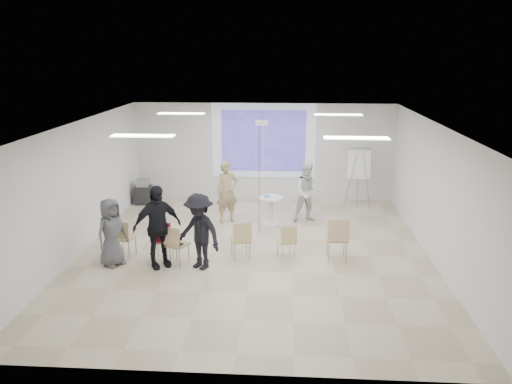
# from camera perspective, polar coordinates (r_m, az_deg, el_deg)

# --- Properties ---
(floor) EXTENTS (8.00, 9.00, 0.10)m
(floor) POSITION_cam_1_polar(r_m,az_deg,el_deg) (11.66, -0.25, -7.24)
(floor) COLOR beige
(floor) RESTS_ON ground
(ceiling) EXTENTS (8.00, 9.00, 0.10)m
(ceiling) POSITION_cam_1_polar(r_m,az_deg,el_deg) (10.83, -0.27, 8.04)
(ceiling) COLOR white
(ceiling) RESTS_ON wall_back
(wall_back) EXTENTS (8.00, 0.10, 3.00)m
(wall_back) POSITION_cam_1_polar(r_m,az_deg,el_deg) (15.56, 0.88, 4.64)
(wall_back) COLOR silver
(wall_back) RESTS_ON floor
(wall_left) EXTENTS (0.10, 9.00, 3.00)m
(wall_left) POSITION_cam_1_polar(r_m,az_deg,el_deg) (12.10, -19.77, 0.44)
(wall_left) COLOR silver
(wall_left) RESTS_ON floor
(wall_right) EXTENTS (0.10, 9.00, 3.00)m
(wall_right) POSITION_cam_1_polar(r_m,az_deg,el_deg) (11.60, 20.12, -0.23)
(wall_right) COLOR silver
(wall_right) RESTS_ON floor
(projection_halo) EXTENTS (3.20, 0.01, 2.30)m
(projection_halo) POSITION_cam_1_polar(r_m,az_deg,el_deg) (15.44, 0.87, 5.87)
(projection_halo) COLOR silver
(projection_halo) RESTS_ON wall_back
(projection_image) EXTENTS (2.60, 0.01, 1.90)m
(projection_image) POSITION_cam_1_polar(r_m,az_deg,el_deg) (15.42, 0.87, 5.86)
(projection_image) COLOR #4035B6
(projection_image) RESTS_ON wall_back
(pedestal_table) EXTENTS (0.78, 0.78, 0.79)m
(pedestal_table) POSITION_cam_1_polar(r_m,az_deg,el_deg) (13.38, 1.68, -1.93)
(pedestal_table) COLOR white
(pedestal_table) RESTS_ON floor
(player_left) EXTENTS (0.84, 0.74, 1.92)m
(player_left) POSITION_cam_1_polar(r_m,az_deg,el_deg) (13.46, -3.32, 0.48)
(player_left) COLOR tan
(player_left) RESTS_ON floor
(player_right) EXTENTS (1.01, 0.88, 1.82)m
(player_right) POSITION_cam_1_polar(r_m,az_deg,el_deg) (13.57, 5.97, 0.33)
(player_right) COLOR white
(player_right) RESTS_ON floor
(controller_left) EXTENTS (0.10, 0.13, 0.04)m
(controller_left) POSITION_cam_1_polar(r_m,az_deg,el_deg) (13.60, -2.47, 1.98)
(controller_left) COLOR silver
(controller_left) RESTS_ON player_left
(controller_right) EXTENTS (0.06, 0.12, 0.04)m
(controller_right) POSITION_cam_1_polar(r_m,az_deg,el_deg) (13.72, 5.22, 1.90)
(controller_right) COLOR white
(controller_right) RESTS_ON player_right
(chair_far_left) EXTENTS (0.48, 0.51, 0.87)m
(chair_far_left) POSITION_cam_1_polar(r_m,az_deg,el_deg) (11.63, -14.93, -4.84)
(chair_far_left) COLOR tan
(chair_far_left) RESTS_ON floor
(chair_left_mid) EXTENTS (0.44, 0.48, 0.91)m
(chair_left_mid) POSITION_cam_1_polar(r_m,az_deg,el_deg) (11.23, -10.65, -5.20)
(chair_left_mid) COLOR tan
(chair_left_mid) RESTS_ON floor
(chair_left_inner) EXTENTS (0.56, 0.58, 0.89)m
(chair_left_inner) POSITION_cam_1_polar(r_m,az_deg,el_deg) (10.99, -9.21, -5.69)
(chair_left_inner) COLOR tan
(chair_left_inner) RESTS_ON floor
(chair_center) EXTENTS (0.53, 0.55, 0.89)m
(chair_center) POSITION_cam_1_polar(r_m,az_deg,el_deg) (11.11, -1.69, -5.22)
(chair_center) COLOR tan
(chair_center) RESTS_ON floor
(chair_right_inner) EXTENTS (0.49, 0.51, 0.80)m
(chair_right_inner) POSITION_cam_1_polar(r_m,az_deg,el_deg) (11.18, 3.59, -5.40)
(chair_right_inner) COLOR tan
(chair_right_inner) RESTS_ON floor
(chair_right_far) EXTENTS (0.48, 0.51, 1.00)m
(chair_right_far) POSITION_cam_1_polar(r_m,az_deg,el_deg) (11.15, 9.33, -4.99)
(chair_right_far) COLOR tan
(chair_right_far) RESTS_ON floor
(red_jacket) EXTENTS (0.45, 0.12, 0.42)m
(red_jacket) POSITION_cam_1_polar(r_m,az_deg,el_deg) (11.04, -10.89, -4.58)
(red_jacket) COLOR #A81425
(red_jacket) RESTS_ON chair_left_mid
(laptop) EXTENTS (0.39, 0.35, 0.03)m
(laptop) POSITION_cam_1_polar(r_m,az_deg,el_deg) (11.08, -8.94, -5.76)
(laptop) COLOR black
(laptop) RESTS_ON chair_left_inner
(audience_left) EXTENTS (1.41, 1.29, 2.09)m
(audience_left) POSITION_cam_1_polar(r_m,az_deg,el_deg) (10.80, -11.26, -3.24)
(audience_left) COLOR black
(audience_left) RESTS_ON floor
(audience_mid) EXTENTS (1.39, 1.22, 1.89)m
(audience_mid) POSITION_cam_1_polar(r_m,az_deg,el_deg) (10.61, -6.52, -3.96)
(audience_mid) COLOR black
(audience_mid) RESTS_ON floor
(audience_outer) EXTENTS (0.90, 0.99, 1.69)m
(audience_outer) POSITION_cam_1_polar(r_m,az_deg,el_deg) (11.19, -16.24, -3.99)
(audience_outer) COLOR #59595E
(audience_outer) RESTS_ON floor
(flipchart_easel) EXTENTS (0.79, 0.59, 1.82)m
(flipchart_easel) POSITION_cam_1_polar(r_m,az_deg,el_deg) (14.92, 11.70, 3.20)
(flipchart_easel) COLOR #94959C
(flipchart_easel) RESTS_ON floor
(av_cart) EXTENTS (0.56, 0.46, 0.78)m
(av_cart) POSITION_cam_1_polar(r_m,az_deg,el_deg) (15.59, -12.75, -0.04)
(av_cart) COLOR black
(av_cart) RESTS_ON floor
(ceiling_projector) EXTENTS (0.30, 0.25, 3.00)m
(ceiling_projector) POSITION_cam_1_polar(r_m,az_deg,el_deg) (12.35, 0.67, 7.31)
(ceiling_projector) COLOR white
(ceiling_projector) RESTS_ON ceiling
(fluor_panel_nw) EXTENTS (1.20, 0.30, 0.02)m
(fluor_panel_nw) POSITION_cam_1_polar(r_m,az_deg,el_deg) (13.08, -8.54, 8.86)
(fluor_panel_nw) COLOR white
(fluor_panel_nw) RESTS_ON ceiling
(fluor_panel_ne) EXTENTS (1.20, 0.30, 0.02)m
(fluor_panel_ne) POSITION_cam_1_polar(r_m,az_deg,el_deg) (12.86, 9.38, 8.71)
(fluor_panel_ne) COLOR white
(fluor_panel_ne) RESTS_ON ceiling
(fluor_panel_sw) EXTENTS (1.20, 0.30, 0.02)m
(fluor_panel_sw) POSITION_cam_1_polar(r_m,az_deg,el_deg) (9.72, -12.80, 6.29)
(fluor_panel_sw) COLOR white
(fluor_panel_sw) RESTS_ON ceiling
(fluor_panel_se) EXTENTS (1.20, 0.30, 0.02)m
(fluor_panel_se) POSITION_cam_1_polar(r_m,az_deg,el_deg) (9.42, 11.40, 6.07)
(fluor_panel_se) COLOR white
(fluor_panel_se) RESTS_ON ceiling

